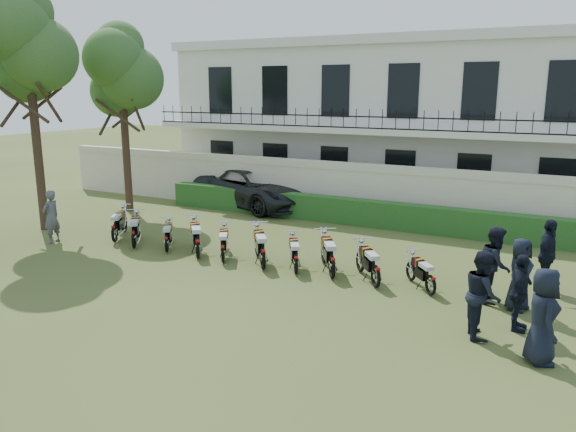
% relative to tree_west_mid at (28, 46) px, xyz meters
% --- Properties ---
extents(ground, '(100.00, 100.00, 0.00)m').
position_rel_tree_west_mid_xyz_m(ground, '(9.46, -1.00, -6.67)').
color(ground, '#3E4D1E').
rests_on(ground, ground).
extents(perimeter_wall, '(30.00, 0.35, 2.30)m').
position_rel_tree_west_mid_xyz_m(perimeter_wall, '(9.46, 7.00, -5.50)').
color(perimeter_wall, beige).
rests_on(perimeter_wall, ground).
extents(hedge, '(18.00, 0.60, 1.00)m').
position_rel_tree_west_mid_xyz_m(hedge, '(10.46, 6.20, -6.17)').
color(hedge, '#19481B').
rests_on(hedge, ground).
extents(building, '(20.40, 9.60, 7.40)m').
position_rel_tree_west_mid_xyz_m(building, '(9.46, 12.96, -2.96)').
color(building, silver).
rests_on(building, ground).
extents(tree_west_mid, '(3.40, 3.20, 8.82)m').
position_rel_tree_west_mid_xyz_m(tree_west_mid, '(0.00, 0.00, 0.00)').
color(tree_west_mid, '#473323').
rests_on(tree_west_mid, ground).
extents(tree_west_near, '(3.40, 3.20, 7.90)m').
position_rel_tree_west_mid_xyz_m(tree_west_near, '(0.50, 4.00, -0.78)').
color(tree_west_near, '#473323').
rests_on(tree_west_near, ground).
extents(motorcycle_0, '(1.11, 1.80, 1.10)m').
position_rel_tree_west_mid_xyz_m(motorcycle_0, '(3.75, -0.22, -6.16)').
color(motorcycle_0, black).
rests_on(motorcycle_0, ground).
extents(motorcycle_1, '(1.27, 1.65, 1.08)m').
position_rel_tree_west_mid_xyz_m(motorcycle_1, '(4.85, -0.48, -6.17)').
color(motorcycle_1, black).
rests_on(motorcycle_1, ground).
extents(motorcycle_2, '(1.05, 1.49, 0.95)m').
position_rel_tree_west_mid_xyz_m(motorcycle_2, '(6.09, -0.31, -6.23)').
color(motorcycle_2, black).
rests_on(motorcycle_2, ground).
extents(motorcycle_3, '(1.42, 1.65, 1.13)m').
position_rel_tree_west_mid_xyz_m(motorcycle_3, '(7.39, -0.41, -6.15)').
color(motorcycle_3, black).
rests_on(motorcycle_3, ground).
extents(motorcycle_4, '(1.04, 1.64, 1.02)m').
position_rel_tree_west_mid_xyz_m(motorcycle_4, '(8.34, -0.40, -6.20)').
color(motorcycle_4, black).
rests_on(motorcycle_4, ground).
extents(motorcycle_5, '(1.36, 1.74, 1.15)m').
position_rel_tree_west_mid_xyz_m(motorcycle_5, '(9.76, -0.42, -6.14)').
color(motorcycle_5, black).
rests_on(motorcycle_5, ground).
extents(motorcycle_6, '(1.04, 1.61, 1.00)m').
position_rel_tree_west_mid_xyz_m(motorcycle_6, '(10.78, -0.32, -6.21)').
color(motorcycle_6, black).
rests_on(motorcycle_6, ground).
extents(motorcycle_7, '(1.23, 1.81, 1.14)m').
position_rel_tree_west_mid_xyz_m(motorcycle_7, '(11.85, -0.20, -6.14)').
color(motorcycle_7, black).
rests_on(motorcycle_7, ground).
extents(motorcycle_8, '(1.28, 1.59, 1.06)m').
position_rel_tree_west_mid_xyz_m(motorcycle_8, '(13.17, -0.33, -6.18)').
color(motorcycle_8, black).
rests_on(motorcycle_8, ground).
extents(motorcycle_9, '(1.17, 1.34, 0.92)m').
position_rel_tree_west_mid_xyz_m(motorcycle_9, '(14.61, -0.21, -6.24)').
color(motorcycle_9, black).
rests_on(motorcycle_9, ground).
extents(suv, '(6.72, 4.58, 1.71)m').
position_rel_tree_west_mid_xyz_m(suv, '(4.86, 7.24, -5.81)').
color(suv, black).
rests_on(suv, ground).
extents(inspector, '(0.49, 0.70, 1.83)m').
position_rel_tree_west_mid_xyz_m(inspector, '(1.81, -1.17, -5.75)').
color(inspector, '#5D5D63').
rests_on(inspector, ground).
extents(officer_0, '(0.89, 1.09, 1.91)m').
position_rel_tree_west_mid_xyz_m(officer_0, '(17.35, -2.80, -5.71)').
color(officer_0, black).
rests_on(officer_0, ground).
extents(officer_1, '(0.98, 1.11, 1.91)m').
position_rel_tree_west_mid_xyz_m(officer_1, '(16.13, -2.09, -5.72)').
color(officer_1, black).
rests_on(officer_1, ground).
extents(officer_2, '(0.43, 1.02, 1.73)m').
position_rel_tree_west_mid_xyz_m(officer_2, '(16.80, -1.40, -5.80)').
color(officer_2, black).
rests_on(officer_2, ground).
extents(officer_3, '(0.80, 1.00, 1.77)m').
position_rel_tree_west_mid_xyz_m(officer_3, '(16.68, -0.13, -5.78)').
color(officer_3, black).
rests_on(officer_3, ground).
extents(officer_4, '(0.77, 0.97, 1.92)m').
position_rel_tree_west_mid_xyz_m(officer_4, '(16.09, 0.18, -5.71)').
color(officer_4, black).
rests_on(officer_4, ground).
extents(officer_5, '(0.71, 1.20, 1.93)m').
position_rel_tree_west_mid_xyz_m(officer_5, '(17.17, 1.60, -5.71)').
color(officer_5, black).
rests_on(officer_5, ground).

